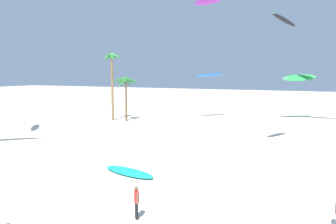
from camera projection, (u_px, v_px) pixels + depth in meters
palm_tree_0 at (112, 64)px, 52.96m from camera, size 3.62×3.75×10.56m
palm_tree_1 at (126, 83)px, 52.39m from camera, size 4.82×4.37×6.89m
flying_kite_0 at (210, 75)px, 55.52m from camera, size 4.59×10.71×7.67m
flying_kite_1 at (284, 20)px, 32.18m from camera, size 3.68×4.77×13.20m
flying_kite_4 at (299, 78)px, 53.89m from camera, size 5.67×6.86×7.53m
flying_kite_5 at (209, 0)px, 57.22m from camera, size 6.17×4.80×20.38m
grounded_kite_0 at (129, 172)px, 25.19m from camera, size 4.94×2.54×0.31m
person_near_right at (136, 201)px, 17.32m from camera, size 0.38×0.39×1.72m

